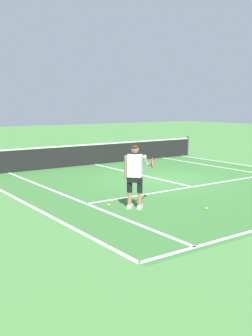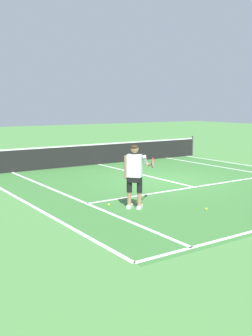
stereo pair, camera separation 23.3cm
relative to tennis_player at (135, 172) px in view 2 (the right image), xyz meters
name	(u,v)px [view 2 (the right image)]	position (x,y,z in m)	size (l,w,h in m)	color
ground_plane	(162,180)	(3.29, 2.86, -0.99)	(80.00, 80.00, 0.00)	#477F3D
court_inner_surface	(173,182)	(3.29, 2.24, -0.99)	(10.98, 11.06, 0.00)	#387033
line_service	(194,187)	(3.29, 1.17, -0.99)	(8.23, 0.10, 0.01)	white
line_centre_service	(139,174)	(3.29, 4.37, -0.99)	(0.10, 6.40, 0.01)	white
line_singles_left	(70,196)	(-0.83, 2.24, -0.99)	(0.10, 10.66, 0.01)	white
line_singles_right	(249,172)	(7.40, 2.24, -0.99)	(0.10, 10.66, 0.01)	white
line_doubles_left	(26,203)	(-2.20, 2.24, -0.99)	(0.10, 10.66, 0.01)	white
tennis_net	(99,154)	(3.29, 7.57, -0.49)	(11.96, 0.08, 1.07)	#333338
tennis_player	(135,172)	(0.00, 0.00, 0.00)	(1.18, 0.68, 1.71)	white
tennis_ball_near_feet	(109,205)	(-0.45, 0.61, -0.96)	(0.07, 0.07, 0.07)	#CCE02D
tennis_ball_by_baseline	(206,209)	(1.45, -1.22, -0.96)	(0.07, 0.07, 0.07)	#CCE02D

